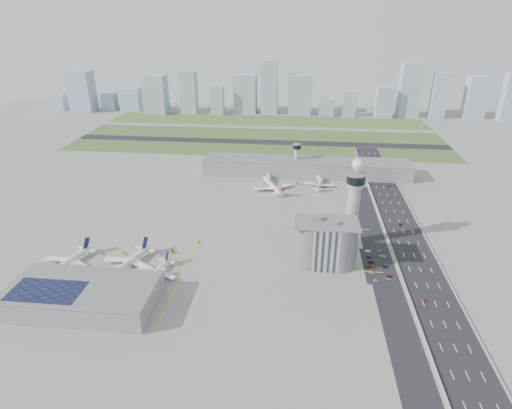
# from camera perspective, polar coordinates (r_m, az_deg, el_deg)

# --- Properties ---
(ground) EXTENTS (1000.00, 1000.00, 0.00)m
(ground) POSITION_cam_1_polar(r_m,az_deg,el_deg) (314.80, -0.66, -5.12)
(ground) COLOR gray
(grass_strip_0) EXTENTS (480.00, 50.00, 0.08)m
(grass_strip_0) POSITION_cam_1_polar(r_m,az_deg,el_deg) (523.12, -0.02, 7.22)
(grass_strip_0) COLOR #3B5629
(grass_strip_0) RESTS_ON ground
(grass_strip_1) EXTENTS (480.00, 60.00, 0.08)m
(grass_strip_1) POSITION_cam_1_polar(r_m,az_deg,el_deg) (594.80, 0.74, 9.35)
(grass_strip_1) COLOR #3B5729
(grass_strip_1) RESTS_ON ground
(grass_strip_2) EXTENTS (480.00, 70.00, 0.08)m
(grass_strip_2) POSITION_cam_1_polar(r_m,az_deg,el_deg) (672.06, 1.38, 11.13)
(grass_strip_2) COLOR #486B33
(grass_strip_2) RESTS_ON ground
(runway) EXTENTS (480.00, 22.00, 0.10)m
(runway) POSITION_cam_1_polar(r_m,az_deg,el_deg) (558.37, 0.38, 8.34)
(runway) COLOR black
(runway) RESTS_ON ground
(highway) EXTENTS (28.00, 500.00, 0.10)m
(highway) POSITION_cam_1_polar(r_m,az_deg,el_deg) (323.95, 20.10, -5.85)
(highway) COLOR black
(highway) RESTS_ON ground
(barrier_left) EXTENTS (0.60, 500.00, 1.20)m
(barrier_left) POSITION_cam_1_polar(r_m,az_deg,el_deg) (320.38, 17.68, -5.72)
(barrier_left) COLOR #9E9E99
(barrier_left) RESTS_ON ground
(barrier_right) EXTENTS (0.60, 500.00, 1.20)m
(barrier_right) POSITION_cam_1_polar(r_m,az_deg,el_deg) (327.55, 22.49, -5.80)
(barrier_right) COLOR #9E9E99
(barrier_right) RESTS_ON ground
(landside_road) EXTENTS (18.00, 260.00, 0.08)m
(landside_road) POSITION_cam_1_polar(r_m,az_deg,el_deg) (309.98, 16.00, -6.68)
(landside_road) COLOR black
(landside_road) RESTS_ON ground
(parking_lot) EXTENTS (20.00, 44.00, 0.10)m
(parking_lot) POSITION_cam_1_polar(r_m,az_deg,el_deg) (299.53, 15.96, -7.85)
(parking_lot) COLOR black
(parking_lot) RESTS_ON ground
(taxiway_line_h_0) EXTENTS (260.00, 0.60, 0.01)m
(taxiway_line_h_0) POSITION_cam_1_polar(r_m,az_deg,el_deg) (296.40, -9.11, -7.51)
(taxiway_line_h_0) COLOR yellow
(taxiway_line_h_0) RESTS_ON ground
(taxiway_line_h_1) EXTENTS (260.00, 0.60, 0.01)m
(taxiway_line_h_1) POSITION_cam_1_polar(r_m,az_deg,el_deg) (347.07, -6.67, -2.31)
(taxiway_line_h_1) COLOR yellow
(taxiway_line_h_1) RESTS_ON ground
(taxiway_line_h_2) EXTENTS (260.00, 0.60, 0.01)m
(taxiway_line_h_2) POSITION_cam_1_polar(r_m,az_deg,el_deg) (400.33, -4.88, 1.54)
(taxiway_line_h_2) COLOR yellow
(taxiway_line_h_2) RESTS_ON ground
(taxiway_line_v) EXTENTS (0.60, 260.00, 0.01)m
(taxiway_line_v) POSITION_cam_1_polar(r_m,az_deg,el_deg) (347.07, -6.67, -2.31)
(taxiway_line_v) COLOR yellow
(taxiway_line_v) RESTS_ON ground
(control_tower) EXTENTS (14.00, 14.00, 64.50)m
(control_tower) POSITION_cam_1_polar(r_m,az_deg,el_deg) (307.24, 12.94, 0.74)
(control_tower) COLOR #ADAAA5
(control_tower) RESTS_ON ground
(secondary_tower) EXTENTS (8.60, 8.60, 31.90)m
(secondary_tower) POSITION_cam_1_polar(r_m,az_deg,el_deg) (443.38, 5.44, 6.43)
(secondary_tower) COLOR #ADAAA5
(secondary_tower) RESTS_ON ground
(admin_building) EXTENTS (42.00, 24.00, 33.50)m
(admin_building) POSITION_cam_1_polar(r_m,az_deg,el_deg) (287.18, 9.21, -5.09)
(admin_building) COLOR #B2B2B7
(admin_building) RESTS_ON ground
(terminal_pier) EXTENTS (210.00, 32.00, 15.80)m
(terminal_pier) POSITION_cam_1_polar(r_m,az_deg,el_deg) (445.05, 6.67, 4.96)
(terminal_pier) COLOR gray
(terminal_pier) RESTS_ON ground
(near_terminal) EXTENTS (84.00, 42.00, 13.00)m
(near_terminal) POSITION_cam_1_polar(r_m,az_deg,el_deg) (269.60, -22.16, -11.19)
(near_terminal) COLOR gray
(near_terminal) RESTS_ON ground
(airplane_near_a) EXTENTS (47.84, 52.13, 12.11)m
(airplane_near_a) POSITION_cam_1_polar(r_m,az_deg,el_deg) (310.40, -23.99, -6.66)
(airplane_near_a) COLOR white
(airplane_near_a) RESTS_ON ground
(airplane_near_b) EXTENTS (49.23, 53.88, 12.62)m
(airplane_near_b) POSITION_cam_1_polar(r_m,az_deg,el_deg) (295.25, -16.76, -7.04)
(airplane_near_b) COLOR white
(airplane_near_b) RESTS_ON ground
(airplane_near_c) EXTENTS (37.28, 41.03, 9.73)m
(airplane_near_c) POSITION_cam_1_polar(r_m,az_deg,el_deg) (282.37, -13.38, -8.52)
(airplane_near_c) COLOR white
(airplane_near_c) RESTS_ON ground
(airplane_far_a) EXTENTS (53.76, 57.10, 12.66)m
(airplane_far_a) POSITION_cam_1_polar(r_m,az_deg,el_deg) (405.15, 2.21, 2.87)
(airplane_far_a) COLOR white
(airplane_far_a) RESTS_ON ground
(airplane_far_b) EXTENTS (34.65, 38.96, 9.72)m
(airplane_far_b) POSITION_cam_1_polar(r_m,az_deg,el_deg) (417.60, 8.54, 3.07)
(airplane_far_b) COLOR white
(airplane_far_b) RESTS_ON ground
(jet_bridge_near_0) EXTENTS (5.39, 14.31, 5.70)m
(jet_bridge_near_0) POSITION_cam_1_polar(r_m,az_deg,el_deg) (297.98, -24.55, -8.85)
(jet_bridge_near_0) COLOR silver
(jet_bridge_near_0) RESTS_ON ground
(jet_bridge_near_1) EXTENTS (5.39, 14.31, 5.70)m
(jet_bridge_near_1) POSITION_cam_1_polar(r_m,az_deg,el_deg) (284.59, -19.25, -9.53)
(jet_bridge_near_1) COLOR silver
(jet_bridge_near_1) RESTS_ON ground
(jet_bridge_near_2) EXTENTS (5.39, 14.31, 5.70)m
(jet_bridge_near_2) POSITION_cam_1_polar(r_m,az_deg,el_deg) (273.85, -13.45, -10.18)
(jet_bridge_near_2) COLOR silver
(jet_bridge_near_2) RESTS_ON ground
(jet_bridge_far_0) EXTENTS (5.39, 14.31, 5.70)m
(jet_bridge_far_0) POSITION_cam_1_polar(r_m,az_deg,el_deg) (432.72, 1.60, 3.83)
(jet_bridge_far_0) COLOR silver
(jet_bridge_far_0) RESTS_ON ground
(jet_bridge_far_1) EXTENTS (5.39, 14.31, 5.70)m
(jet_bridge_far_1) POSITION_cam_1_polar(r_m,az_deg,el_deg) (432.14, 8.24, 3.55)
(jet_bridge_far_1) COLOR silver
(jet_bridge_far_1) RESTS_ON ground
(tug_0) EXTENTS (3.01, 2.19, 1.66)m
(tug_0) POSITION_cam_1_polar(r_m,az_deg,el_deg) (314.02, -17.25, -6.25)
(tug_0) COLOR yellow
(tug_0) RESTS_ON ground
(tug_1) EXTENTS (3.28, 3.36, 1.62)m
(tug_1) POSITION_cam_1_polar(r_m,az_deg,el_deg) (300.28, -11.80, -7.11)
(tug_1) COLOR #E39500
(tug_1) RESTS_ON ground
(tug_2) EXTENTS (4.26, 4.00, 2.04)m
(tug_2) POSITION_cam_1_polar(r_m,az_deg,el_deg) (307.38, -11.07, -6.20)
(tug_2) COLOR orange
(tug_2) RESTS_ON ground
(tug_3) EXTENTS (3.33, 3.26, 1.61)m
(tug_3) POSITION_cam_1_polar(r_m,az_deg,el_deg) (316.37, -7.68, -5.03)
(tug_3) COLOR yellow
(tug_3) RESTS_ON ground
(tug_4) EXTENTS (3.06, 3.36, 1.61)m
(tug_4) POSITION_cam_1_polar(r_m,az_deg,el_deg) (395.36, 2.85, 1.43)
(tug_4) COLOR #CE9F09
(tug_4) RESTS_ON ground
(tug_5) EXTENTS (3.84, 2.78, 2.14)m
(tug_5) POSITION_cam_1_polar(r_m,az_deg,el_deg) (418.59, 5.53, 2.73)
(tug_5) COLOR orange
(tug_5) RESTS_ON ground
(car_lot_0) EXTENTS (3.47, 1.58, 1.16)m
(car_lot_0) POSITION_cam_1_polar(r_m,az_deg,el_deg) (283.47, 15.63, -9.69)
(car_lot_0) COLOR silver
(car_lot_0) RESTS_ON ground
(car_lot_1) EXTENTS (4.12, 1.89, 1.31)m
(car_lot_1) POSITION_cam_1_polar(r_m,az_deg,el_deg) (290.36, 15.21, -8.73)
(car_lot_1) COLOR gray
(car_lot_1) RESTS_ON ground
(car_lot_2) EXTENTS (4.89, 2.74, 1.29)m
(car_lot_2) POSITION_cam_1_polar(r_m,az_deg,el_deg) (295.84, 15.12, -8.05)
(car_lot_2) COLOR #A72F06
(car_lot_2) RESTS_ON ground
(car_lot_3) EXTENTS (3.91, 1.70, 1.12)m
(car_lot_3) POSITION_cam_1_polar(r_m,az_deg,el_deg) (301.10, 15.09, -7.44)
(car_lot_3) COLOR black
(car_lot_3) RESTS_ON ground
(car_lot_4) EXTENTS (3.91, 1.84, 1.29)m
(car_lot_4) POSITION_cam_1_polar(r_m,az_deg,el_deg) (306.56, 14.82, -6.77)
(car_lot_4) COLOR navy
(car_lot_4) RESTS_ON ground
(car_lot_5) EXTENTS (4.15, 1.91, 1.32)m
(car_lot_5) POSITION_cam_1_polar(r_m,az_deg,el_deg) (313.23, 14.68, -6.04)
(car_lot_5) COLOR white
(car_lot_5) RESTS_ON ground
(car_lot_6) EXTENTS (4.15, 2.43, 1.08)m
(car_lot_6) POSITION_cam_1_polar(r_m,az_deg,el_deg) (287.03, 17.24, -9.46)
(car_lot_6) COLOR #9B9EA9
(car_lot_6) RESTS_ON ground
(car_lot_7) EXTENTS (4.00, 2.15, 1.10)m
(car_lot_7) POSITION_cam_1_polar(r_m,az_deg,el_deg) (289.87, 17.40, -9.12)
(car_lot_7) COLOR maroon
(car_lot_7) RESTS_ON ground
(car_lot_8) EXTENTS (3.97, 1.90, 1.31)m
(car_lot_8) POSITION_cam_1_polar(r_m,az_deg,el_deg) (298.62, 16.78, -7.94)
(car_lot_8) COLOR black
(car_lot_8) RESTS_ON ground
(car_lot_9) EXTENTS (3.40, 1.54, 1.08)m
(car_lot_9) POSITION_cam_1_polar(r_m,az_deg,el_deg) (300.94, 17.06, -7.73)
(car_lot_9) COLOR navy
(car_lot_9) RESTS_ON ground
(car_lot_10) EXTENTS (4.83, 2.77, 1.27)m
(car_lot_10) POSITION_cam_1_polar(r_m,az_deg,el_deg) (310.00, 16.56, -6.63)
(car_lot_10) COLOR silver
(car_lot_10) RESTS_ON ground
(car_lot_11) EXTENTS (4.00, 1.68, 1.15)m
(car_lot_11) POSITION_cam_1_polar(r_m,az_deg,el_deg) (315.82, 16.17, -5.97)
(car_lot_11) COLOR slate
(car_lot_11) RESTS_ON ground
(car_hw_0) EXTENTS (1.80, 3.76, 1.24)m
(car_hw_0) POSITION_cam_1_polar(r_m,az_deg,el_deg) (275.28, 21.53, -11.75)
(car_hw_0) COLOR #B1251A
(car_hw_0) RESTS_ON ground
(car_hw_1) EXTENTS (1.84, 3.92, 1.24)m
(car_hw_1) POSITION_cam_1_polar(r_m,az_deg,el_deg) (358.01, 18.67, -2.54)
(car_hw_1) COLOR black
(car_hw_1) RESTS_ON ground
(car_hw_2) EXTENTS (1.98, 4.21, 1.16)m
(car_hw_2) POSITION_cam_1_polar(r_m,az_deg,el_deg) (432.17, 17.41, 2.32)
(car_hw_2) COLOR navy
(car_hw_2) RESTS_ON ground
(car_hw_4) EXTENTS (1.66, 3.68, 1.23)m
(car_hw_4) POSITION_cam_1_polar(r_m,az_deg,el_deg) (483.90, 14.83, 5.00)
(car_hw_4) COLOR gray
(car_hw_4) RESTS_ON ground
(skyline_bldg_0) EXTENTS (24.05, 19.24, 26.50)m
(skyline_bldg_0) POSITION_cam_1_polar(r_m,az_deg,el_deg) (817.94, -24.83, 12.31)
(skyline_bldg_0) COLOR #9EADC1
(skyline_bldg_0) RESTS_ON ground
(skyline_bldg_1) EXTENTS (37.63, 30.10, 65.60)m
(skyline_bldg_1) POSITION_cam_1_polar(r_m,az_deg,el_deg) (788.80, -22.22, 13.82)
(skyline_bldg_1) COLOR #9EADC1
(skyline_bldg_1) RESTS_ON ground
(skyline_bldg_2) EXTENTS (22.81, 18.25, 26.79)m
(skyline_bldg_2) POSITION_cam_1_polar(r_m,az_deg,el_deg) (785.73, -18.94, 12.81)
(skyline_bldg_2) COLOR #9EADC1
(skyline_bldg_2) RESTS_ON ground
(skyline_bldg_3) EXTENTS (32.30, 25.84, 36.93)m
(skyline_bldg_3) POSITION_cam_1_polar(r_m,az_deg,el_deg) (770.79, -16.26, 13.33)
(skyline_bldg_3) COLOR #9EADC1
(skyline_bldg_3) RESTS_ON ground
(skyline_bldg_4) EXTENTS (35.81, 28.65, 60.36)m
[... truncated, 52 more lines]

